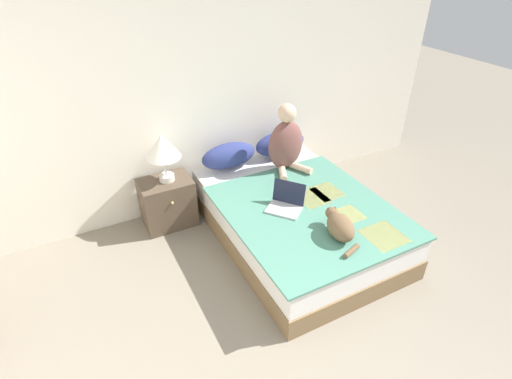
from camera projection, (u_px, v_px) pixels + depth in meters
The scene contains 9 objects.
wall_back at pixel (184, 90), 3.81m from camera, with size 6.14×0.05×2.55m.
bed at pixel (296, 219), 3.83m from camera, with size 1.42×2.00×0.46m.
pillow_near at pixel (229, 156), 4.15m from camera, with size 0.59×0.25×0.27m.
pillow_far at pixel (280, 143), 4.39m from camera, with size 0.59×0.25×0.27m.
person_sitting at pixel (286, 142), 4.05m from camera, with size 0.39×0.38×0.70m.
cat_tabby at pixel (340, 226), 3.21m from camera, with size 0.25×0.47×0.19m.
laptop_open at pixel (286, 203), 3.56m from camera, with size 0.38×0.39×0.22m.
nightstand at pixel (168, 202), 4.02m from camera, with size 0.51×0.39×0.51m.
table_lamp at pixel (163, 148), 3.71m from camera, with size 0.33×0.33×0.49m.
Camera 1 is at (-1.11, -0.38, 2.54)m, focal length 28.00 mm.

